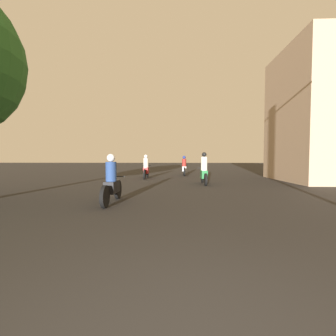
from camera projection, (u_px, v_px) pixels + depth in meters
motorcycle_black at (112, 183)px, 6.79m from camera, size 0.60×2.01×1.49m
motorcycle_green at (204, 171)px, 11.73m from camera, size 0.60×2.08×1.67m
motorcycle_red at (146, 169)px, 15.01m from camera, size 0.60×2.07×1.59m
motorcycle_white at (184, 167)px, 17.49m from camera, size 0.60×2.16×1.53m
building_right_near at (331, 115)px, 13.16m from camera, size 5.53×5.56×7.77m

